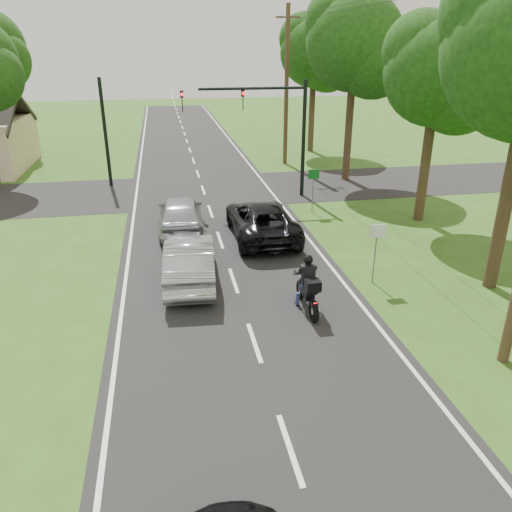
{
  "coord_description": "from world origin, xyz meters",
  "views": [
    {
      "loc": [
        -2.11,
        -11.52,
        7.53
      ],
      "look_at": [
        0.61,
        3.0,
        1.3
      ],
      "focal_mm": 35.0,
      "sensor_mm": 36.0,
      "label": 1
    }
  ],
  "objects_px": {
    "traffic_signal": "(269,118)",
    "sign_white": "(377,239)",
    "silver_suv": "(181,214)",
    "sign_green": "(313,180)",
    "dark_suv": "(262,220)",
    "motorcycle_rider": "(308,289)",
    "utility_pole_far": "(287,86)",
    "silver_sedan": "(190,260)"
  },
  "relations": [
    {
      "from": "sign_white",
      "to": "silver_sedan",
      "type": "bearing_deg",
      "value": 168.41
    },
    {
      "from": "dark_suv",
      "to": "silver_suv",
      "type": "bearing_deg",
      "value": -22.43
    },
    {
      "from": "dark_suv",
      "to": "sign_white",
      "type": "bearing_deg",
      "value": 119.52
    },
    {
      "from": "motorcycle_rider",
      "to": "silver_sedan",
      "type": "distance_m",
      "value": 4.37
    },
    {
      "from": "motorcycle_rider",
      "to": "traffic_signal",
      "type": "distance_m",
      "value": 13.03
    },
    {
      "from": "dark_suv",
      "to": "silver_sedan",
      "type": "xyz_separation_m",
      "value": [
        -3.26,
        -3.82,
        0.01
      ]
    },
    {
      "from": "sign_green",
      "to": "silver_sedan",
      "type": "bearing_deg",
      "value": -133.36
    },
    {
      "from": "motorcycle_rider",
      "to": "silver_suv",
      "type": "distance_m",
      "value": 8.65
    },
    {
      "from": "motorcycle_rider",
      "to": "silver_suv",
      "type": "height_order",
      "value": "motorcycle_rider"
    },
    {
      "from": "traffic_signal",
      "to": "sign_green",
      "type": "bearing_deg",
      "value": -62.62
    },
    {
      "from": "motorcycle_rider",
      "to": "traffic_signal",
      "type": "bearing_deg",
      "value": 83.35
    },
    {
      "from": "sign_white",
      "to": "dark_suv",
      "type": "bearing_deg",
      "value": 119.77
    },
    {
      "from": "sign_green",
      "to": "utility_pole_far",
      "type": "bearing_deg",
      "value": 83.27
    },
    {
      "from": "utility_pole_far",
      "to": "sign_white",
      "type": "relative_size",
      "value": 4.71
    },
    {
      "from": "dark_suv",
      "to": "utility_pole_far",
      "type": "relative_size",
      "value": 0.54
    },
    {
      "from": "dark_suv",
      "to": "silver_suv",
      "type": "distance_m",
      "value": 3.59
    },
    {
      "from": "traffic_signal",
      "to": "sign_green",
      "type": "height_order",
      "value": "traffic_signal"
    },
    {
      "from": "silver_sedan",
      "to": "utility_pole_far",
      "type": "xyz_separation_m",
      "value": [
        7.66,
        17.76,
        4.3
      ]
    },
    {
      "from": "silver_sedan",
      "to": "traffic_signal",
      "type": "relative_size",
      "value": 0.73
    },
    {
      "from": "utility_pole_far",
      "to": "silver_sedan",
      "type": "bearing_deg",
      "value": -113.34
    },
    {
      "from": "silver_suv",
      "to": "sign_green",
      "type": "relative_size",
      "value": 2.21
    },
    {
      "from": "silver_suv",
      "to": "sign_white",
      "type": "bearing_deg",
      "value": 136.35
    },
    {
      "from": "silver_sedan",
      "to": "silver_suv",
      "type": "xyz_separation_m",
      "value": [
        -0.07,
        5.17,
        0.03
      ]
    },
    {
      "from": "silver_sedan",
      "to": "silver_suv",
      "type": "height_order",
      "value": "silver_suv"
    },
    {
      "from": "motorcycle_rider",
      "to": "silver_suv",
      "type": "relative_size",
      "value": 0.45
    },
    {
      "from": "traffic_signal",
      "to": "sign_white",
      "type": "distance_m",
      "value": 11.39
    },
    {
      "from": "motorcycle_rider",
      "to": "sign_green",
      "type": "distance_m",
      "value": 9.97
    },
    {
      "from": "motorcycle_rider",
      "to": "traffic_signal",
      "type": "xyz_separation_m",
      "value": [
        1.4,
        12.5,
        3.41
      ]
    },
    {
      "from": "sign_white",
      "to": "sign_green",
      "type": "relative_size",
      "value": 1.0
    },
    {
      "from": "dark_suv",
      "to": "sign_green",
      "type": "relative_size",
      "value": 2.56
    },
    {
      "from": "dark_suv",
      "to": "utility_pole_far",
      "type": "bearing_deg",
      "value": -107.79
    },
    {
      "from": "traffic_signal",
      "to": "silver_suv",
      "type": "bearing_deg",
      "value": -136.76
    },
    {
      "from": "traffic_signal",
      "to": "motorcycle_rider",
      "type": "bearing_deg",
      "value": -96.4
    },
    {
      "from": "motorcycle_rider",
      "to": "silver_suv",
      "type": "xyz_separation_m",
      "value": [
        -3.47,
        7.92,
        0.09
      ]
    },
    {
      "from": "silver_suv",
      "to": "traffic_signal",
      "type": "height_order",
      "value": "traffic_signal"
    },
    {
      "from": "dark_suv",
      "to": "sign_white",
      "type": "xyz_separation_m",
      "value": [
        2.91,
        -5.08,
        0.83
      ]
    },
    {
      "from": "dark_suv",
      "to": "utility_pole_far",
      "type": "xyz_separation_m",
      "value": [
        4.41,
        13.94,
        4.32
      ]
    },
    {
      "from": "dark_suv",
      "to": "sign_green",
      "type": "xyz_separation_m",
      "value": [
        3.11,
        2.92,
        0.83
      ]
    },
    {
      "from": "traffic_signal",
      "to": "utility_pole_far",
      "type": "bearing_deg",
      "value": 70.32
    },
    {
      "from": "silver_sedan",
      "to": "utility_pole_far",
      "type": "relative_size",
      "value": 0.47
    },
    {
      "from": "silver_sedan",
      "to": "motorcycle_rider",
      "type": "bearing_deg",
      "value": 144.92
    },
    {
      "from": "motorcycle_rider",
      "to": "utility_pole_far",
      "type": "relative_size",
      "value": 0.21
    }
  ]
}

